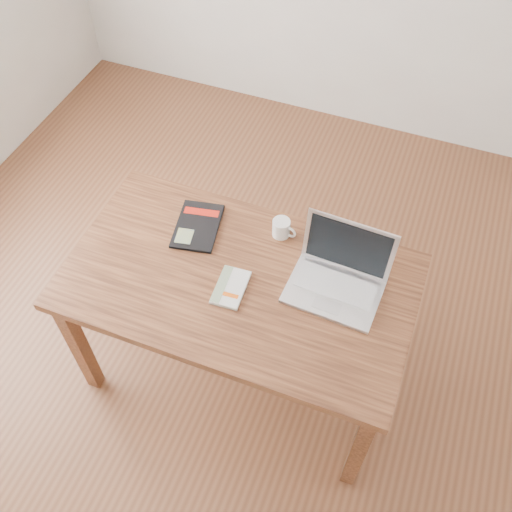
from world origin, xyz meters
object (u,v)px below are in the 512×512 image
(black_guidebook, at_px, (197,226))
(coffee_mug, at_px, (282,228))
(white_guidebook, at_px, (231,287))
(desk, at_px, (240,291))
(laptop, at_px, (339,276))

(black_guidebook, distance_m, coffee_mug, 0.37)
(white_guidebook, distance_m, coffee_mug, 0.35)
(desk, relative_size, white_guidebook, 7.22)
(white_guidebook, relative_size, coffee_mug, 1.78)
(laptop, bearing_deg, white_guidebook, -153.06)
(desk, xyz_separation_m, white_guidebook, (-0.01, -0.06, 0.10))
(desk, distance_m, coffee_mug, 0.32)
(laptop, bearing_deg, coffee_mug, 153.71)
(white_guidebook, relative_size, laptop, 0.52)
(white_guidebook, bearing_deg, black_guidebook, 132.48)
(white_guidebook, bearing_deg, desk, 73.07)
(black_guidebook, bearing_deg, white_guidebook, -54.60)
(desk, distance_m, laptop, 0.42)
(white_guidebook, xyz_separation_m, laptop, (0.39, 0.18, 0.05))
(white_guidebook, xyz_separation_m, black_guidebook, (-0.26, 0.25, -0.00))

